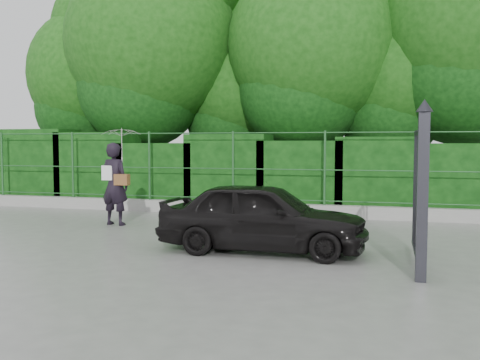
# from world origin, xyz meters

# --- Properties ---
(ground) EXTENTS (80.00, 80.00, 0.00)m
(ground) POSITION_xyz_m (0.00, 0.00, 0.00)
(ground) COLOR gray
(kerb) EXTENTS (14.00, 0.25, 0.30)m
(kerb) POSITION_xyz_m (0.00, 4.50, 0.15)
(kerb) COLOR #9E9E99
(kerb) RESTS_ON ground
(fence) EXTENTS (14.13, 0.06, 1.80)m
(fence) POSITION_xyz_m (0.22, 4.50, 1.20)
(fence) COLOR #235527
(fence) RESTS_ON kerb
(hedge) EXTENTS (14.20, 1.20, 2.20)m
(hedge) POSITION_xyz_m (-0.22, 5.50, 0.99)
(hedge) COLOR black
(hedge) RESTS_ON ground
(trees) EXTENTS (17.10, 6.15, 8.08)m
(trees) POSITION_xyz_m (1.14, 7.74, 4.62)
(trees) COLOR black
(trees) RESTS_ON ground
(gate) EXTENTS (0.22, 2.33, 2.36)m
(gate) POSITION_xyz_m (4.60, -0.72, 1.19)
(gate) COLOR #222228
(gate) RESTS_ON ground
(woman) EXTENTS (0.93, 0.87, 2.14)m
(woman) POSITION_xyz_m (-1.52, 2.10, 1.34)
(woman) COLOR black
(woman) RESTS_ON ground
(car) EXTENTS (3.46, 1.44, 1.17)m
(car) POSITION_xyz_m (2.18, 0.13, 0.59)
(car) COLOR black
(car) RESTS_ON ground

